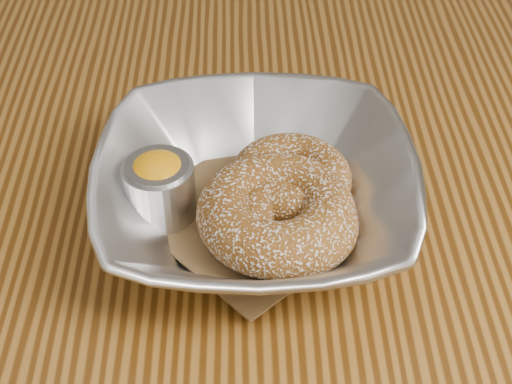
{
  "coord_description": "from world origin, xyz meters",
  "views": [
    {
      "loc": [
        -0.05,
        -0.48,
        1.16
      ],
      "look_at": [
        -0.04,
        -0.06,
        0.78
      ],
      "focal_mm": 55.0,
      "sensor_mm": 36.0,
      "label": 1
    }
  ],
  "objects_px": {
    "donut_front": "(276,213)",
    "ramekin": "(159,186)",
    "donut_back": "(290,179)",
    "table": "(305,256)",
    "donut_extra": "(293,223)",
    "serving_bowl": "(256,193)"
  },
  "relations": [
    {
      "from": "table",
      "to": "serving_bowl",
      "type": "height_order",
      "value": "serving_bowl"
    },
    {
      "from": "table",
      "to": "donut_back",
      "type": "distance_m",
      "value": 0.13
    },
    {
      "from": "donut_front",
      "to": "ramekin",
      "type": "distance_m",
      "value": 0.09
    },
    {
      "from": "table",
      "to": "donut_extra",
      "type": "bearing_deg",
      "value": -102.68
    },
    {
      "from": "table",
      "to": "donut_front",
      "type": "height_order",
      "value": "donut_front"
    },
    {
      "from": "donut_back",
      "to": "donut_front",
      "type": "height_order",
      "value": "donut_front"
    },
    {
      "from": "donut_back",
      "to": "donut_extra",
      "type": "distance_m",
      "value": 0.05
    },
    {
      "from": "donut_front",
      "to": "ramekin",
      "type": "relative_size",
      "value": 2.16
    },
    {
      "from": "donut_front",
      "to": "donut_extra",
      "type": "bearing_deg",
      "value": -30.85
    },
    {
      "from": "donut_back",
      "to": "donut_front",
      "type": "xyz_separation_m",
      "value": [
        -0.01,
        -0.04,
        0.0
      ]
    },
    {
      "from": "donut_back",
      "to": "donut_extra",
      "type": "bearing_deg",
      "value": -90.77
    },
    {
      "from": "donut_back",
      "to": "serving_bowl",
      "type": "bearing_deg",
      "value": -144.82
    },
    {
      "from": "donut_front",
      "to": "ramekin",
      "type": "bearing_deg",
      "value": 163.51
    },
    {
      "from": "ramekin",
      "to": "table",
      "type": "bearing_deg",
      "value": 25.12
    },
    {
      "from": "donut_front",
      "to": "donut_extra",
      "type": "height_order",
      "value": "donut_front"
    },
    {
      "from": "donut_extra",
      "to": "ramekin",
      "type": "distance_m",
      "value": 0.1
    },
    {
      "from": "table",
      "to": "ramekin",
      "type": "xyz_separation_m",
      "value": [
        -0.11,
        -0.05,
        0.13
      ]
    },
    {
      "from": "ramekin",
      "to": "donut_front",
      "type": "bearing_deg",
      "value": -16.49
    },
    {
      "from": "serving_bowl",
      "to": "donut_extra",
      "type": "height_order",
      "value": "serving_bowl"
    },
    {
      "from": "serving_bowl",
      "to": "donut_back",
      "type": "xyz_separation_m",
      "value": [
        0.03,
        0.02,
        -0.0
      ]
    },
    {
      "from": "donut_front",
      "to": "ramekin",
      "type": "height_order",
      "value": "ramekin"
    },
    {
      "from": "serving_bowl",
      "to": "ramekin",
      "type": "relative_size",
      "value": 4.47
    }
  ]
}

